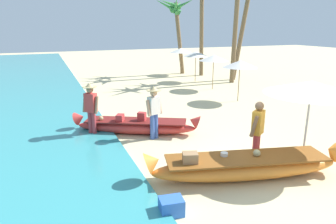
{
  "coord_description": "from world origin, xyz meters",
  "views": [
    {
      "loc": [
        -5.06,
        -5.61,
        3.42
      ],
      "look_at": [
        -1.7,
        2.63,
        0.9
      ],
      "focal_mm": 32.44,
      "sensor_mm": 36.0,
      "label": 1
    }
  ],
  "objects_px": {
    "person_vendor_assistant": "(91,106)",
    "cooler_box": "(171,206)",
    "person_tourist_customer": "(257,129)",
    "boat_red_midground": "(136,126)",
    "boat_orange_foreground": "(245,166)",
    "person_vendor_hatted": "(154,109)",
    "patio_umbrella_large": "(311,88)",
    "palm_tree_leaning_seaward": "(176,13)"
  },
  "relations": [
    {
      "from": "boat_orange_foreground",
      "to": "person_tourist_customer",
      "type": "distance_m",
      "value": 1.11
    },
    {
      "from": "boat_orange_foreground",
      "to": "patio_umbrella_large",
      "type": "distance_m",
      "value": 2.48
    },
    {
      "from": "patio_umbrella_large",
      "to": "cooler_box",
      "type": "relative_size",
      "value": 5.01
    },
    {
      "from": "boat_red_midground",
      "to": "boat_orange_foreground",
      "type": "bearing_deg",
      "value": -69.35
    },
    {
      "from": "patio_umbrella_large",
      "to": "palm_tree_leaning_seaward",
      "type": "relative_size",
      "value": 0.41
    },
    {
      "from": "boat_orange_foreground",
      "to": "person_vendor_hatted",
      "type": "relative_size",
      "value": 2.82
    },
    {
      "from": "boat_red_midground",
      "to": "cooler_box",
      "type": "relative_size",
      "value": 8.88
    },
    {
      "from": "person_vendor_assistant",
      "to": "patio_umbrella_large",
      "type": "relative_size",
      "value": 0.78
    },
    {
      "from": "palm_tree_leaning_seaward",
      "to": "cooler_box",
      "type": "xyz_separation_m",
      "value": [
        -7.11,
        -16.1,
        -4.19
      ]
    },
    {
      "from": "person_tourist_customer",
      "to": "person_vendor_assistant",
      "type": "bearing_deg",
      "value": 134.21
    },
    {
      "from": "boat_red_midground",
      "to": "person_vendor_assistant",
      "type": "distance_m",
      "value": 1.58
    },
    {
      "from": "person_tourist_customer",
      "to": "patio_umbrella_large",
      "type": "distance_m",
      "value": 1.6
    },
    {
      "from": "boat_red_midground",
      "to": "person_tourist_customer",
      "type": "xyz_separation_m",
      "value": [
        2.2,
        -3.38,
        0.67
      ]
    },
    {
      "from": "boat_orange_foreground",
      "to": "person_tourist_customer",
      "type": "bearing_deg",
      "value": 37.96
    },
    {
      "from": "boat_red_midground",
      "to": "cooler_box",
      "type": "height_order",
      "value": "boat_red_midground"
    },
    {
      "from": "person_tourist_customer",
      "to": "boat_red_midground",
      "type": "bearing_deg",
      "value": 123.07
    },
    {
      "from": "boat_red_midground",
      "to": "person_vendor_hatted",
      "type": "relative_size",
      "value": 2.34
    },
    {
      "from": "person_vendor_hatted",
      "to": "boat_orange_foreground",
      "type": "bearing_deg",
      "value": -71.41
    },
    {
      "from": "person_vendor_hatted",
      "to": "cooler_box",
      "type": "bearing_deg",
      "value": -105.15
    },
    {
      "from": "boat_red_midground",
      "to": "person_vendor_hatted",
      "type": "height_order",
      "value": "person_vendor_hatted"
    },
    {
      "from": "person_vendor_hatted",
      "to": "person_vendor_assistant",
      "type": "relative_size",
      "value": 0.97
    },
    {
      "from": "boat_red_midground",
      "to": "patio_umbrella_large",
      "type": "bearing_deg",
      "value": -49.61
    },
    {
      "from": "cooler_box",
      "to": "person_vendor_assistant",
      "type": "bearing_deg",
      "value": 105.6
    },
    {
      "from": "cooler_box",
      "to": "boat_orange_foreground",
      "type": "bearing_deg",
      "value": 24.93
    },
    {
      "from": "person_vendor_assistant",
      "to": "cooler_box",
      "type": "distance_m",
      "value": 5.02
    },
    {
      "from": "person_vendor_assistant",
      "to": "patio_umbrella_large",
      "type": "xyz_separation_m",
      "value": [
        4.66,
        -4.16,
        0.99
      ]
    },
    {
      "from": "boat_orange_foreground",
      "to": "person_vendor_hatted",
      "type": "height_order",
      "value": "person_vendor_hatted"
    },
    {
      "from": "boat_orange_foreground",
      "to": "person_vendor_assistant",
      "type": "bearing_deg",
      "value": 124.0
    },
    {
      "from": "boat_orange_foreground",
      "to": "palm_tree_leaning_seaward",
      "type": "height_order",
      "value": "palm_tree_leaning_seaward"
    },
    {
      "from": "boat_red_midground",
      "to": "person_tourist_customer",
      "type": "bearing_deg",
      "value": -56.93
    },
    {
      "from": "person_vendor_assistant",
      "to": "person_tourist_customer",
      "type": "bearing_deg",
      "value": -45.79
    },
    {
      "from": "boat_orange_foreground",
      "to": "cooler_box",
      "type": "relative_size",
      "value": 10.69
    },
    {
      "from": "patio_umbrella_large",
      "to": "palm_tree_leaning_seaward",
      "type": "xyz_separation_m",
      "value": [
        3.15,
        15.36,
        2.37
      ]
    },
    {
      "from": "patio_umbrella_large",
      "to": "palm_tree_leaning_seaward",
      "type": "bearing_deg",
      "value": 78.41
    },
    {
      "from": "boat_red_midground",
      "to": "person_vendor_hatted",
      "type": "distance_m",
      "value": 1.07
    },
    {
      "from": "boat_orange_foreground",
      "to": "person_vendor_hatted",
      "type": "xyz_separation_m",
      "value": [
        -1.09,
        3.24,
        0.68
      ]
    },
    {
      "from": "boat_orange_foreground",
      "to": "boat_red_midground",
      "type": "relative_size",
      "value": 1.2
    },
    {
      "from": "person_tourist_customer",
      "to": "patio_umbrella_large",
      "type": "height_order",
      "value": "patio_umbrella_large"
    },
    {
      "from": "palm_tree_leaning_seaward",
      "to": "patio_umbrella_large",
      "type": "bearing_deg",
      "value": -101.59
    },
    {
      "from": "person_tourist_customer",
      "to": "cooler_box",
      "type": "distance_m",
      "value": 3.21
    },
    {
      "from": "boat_red_midground",
      "to": "person_vendor_hatted",
      "type": "xyz_separation_m",
      "value": [
        0.39,
        -0.7,
        0.72
      ]
    },
    {
      "from": "palm_tree_leaning_seaward",
      "to": "boat_orange_foreground",
      "type": "bearing_deg",
      "value": -107.83
    }
  ]
}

